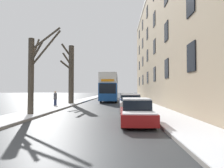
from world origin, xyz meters
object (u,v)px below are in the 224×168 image
object	(u,v)px
bare_tree_left_0	(33,71)
pedestrian_left_sidewalk	(55,98)
parked_car_2	(127,100)
double_decker_bus	(109,86)
parked_car_0	(136,112)
bare_tree_left_1	(71,73)
parked_car_1	(130,104)
oncoming_van	(109,93)

from	to	relation	value
bare_tree_left_0	pedestrian_left_sidewalk	size ratio (longest dim) A/B	3.64
parked_car_2	pedestrian_left_sidewalk	distance (m)	8.16
double_decker_bus	parked_car_0	world-z (taller)	double_decker_bus
parked_car_2	bare_tree_left_1	bearing A→B (deg)	160.50
double_decker_bus	parked_car_0	bearing A→B (deg)	-83.26
parked_car_1	parked_car_2	size ratio (longest dim) A/B	1.00
bare_tree_left_1	pedestrian_left_sidewalk	bearing A→B (deg)	-100.23
double_decker_bus	parked_car_1	world-z (taller)	double_decker_bus
parked_car_1	parked_car_2	world-z (taller)	parked_car_2
double_decker_bus	parked_car_2	distance (m)	9.91
parked_car_0	double_decker_bus	bearing A→B (deg)	96.74
bare_tree_left_0	parked_car_0	bearing A→B (deg)	-22.57
double_decker_bus	parked_car_2	xyz separation A→B (m)	(2.57, -9.41, -1.78)
bare_tree_left_0	parked_car_0	xyz separation A→B (m)	(7.02, -2.92, -2.53)
double_decker_bus	oncoming_van	size ratio (longest dim) A/B	1.99
bare_tree_left_1	parked_car_1	xyz separation A→B (m)	(7.31, -8.95, -3.36)
parked_car_0	oncoming_van	distance (m)	36.93
parked_car_1	parked_car_2	xyz separation A→B (m)	(-0.00, 6.36, 0.00)
parked_car_0	parked_car_2	bearing A→B (deg)	90.00
pedestrian_left_sidewalk	double_decker_bus	bearing A→B (deg)	11.93
bare_tree_left_1	oncoming_van	world-z (taller)	bare_tree_left_1
parked_car_2	bare_tree_left_0	bearing A→B (deg)	-126.65
parked_car_2	pedestrian_left_sidewalk	xyz separation A→B (m)	(-8.03, -1.41, 0.26)
bare_tree_left_0	oncoming_van	bearing A→B (deg)	83.83
parked_car_1	bare_tree_left_1	bearing A→B (deg)	129.24
pedestrian_left_sidewalk	oncoming_van	bearing A→B (deg)	28.46
bare_tree_left_0	parked_car_1	size ratio (longest dim) A/B	1.46
bare_tree_left_1	oncoming_van	xyz separation A→B (m)	(3.95, 21.83, -2.76)
bare_tree_left_1	parked_car_2	xyz separation A→B (m)	(7.31, -2.59, -3.36)
parked_car_2	oncoming_van	bearing A→B (deg)	97.84
parked_car_2	pedestrian_left_sidewalk	size ratio (longest dim) A/B	2.48
parked_car_1	parked_car_2	distance (m)	6.36
pedestrian_left_sidewalk	bare_tree_left_0	bearing A→B (deg)	-134.11
double_decker_bus	pedestrian_left_sidewalk	bearing A→B (deg)	-116.78
double_decker_bus	bare_tree_left_0	bearing A→B (deg)	-103.29
parked_car_2	oncoming_van	size ratio (longest dim) A/B	0.81
double_decker_bus	oncoming_van	xyz separation A→B (m)	(-0.79, 15.01, -1.17)
parked_car_1	pedestrian_left_sidewalk	distance (m)	9.44
parked_car_0	bare_tree_left_1	bearing A→B (deg)	116.06
bare_tree_left_1	parked_car_0	size ratio (longest dim) A/B	1.82
parked_car_0	parked_car_1	xyz separation A→B (m)	(0.00, 6.00, 0.06)
parked_car_0	pedestrian_left_sidewalk	bearing A→B (deg)	126.28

